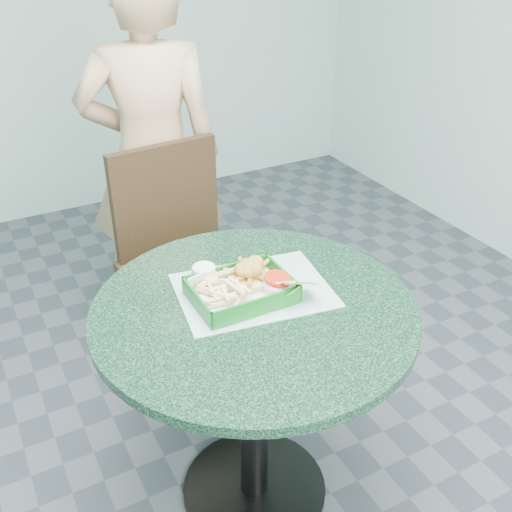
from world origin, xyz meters
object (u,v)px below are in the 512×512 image
cafe_table (254,358)px  food_basket (242,299)px  dining_chair (179,247)px  sauce_ramekin (204,277)px  diner_person (152,147)px  crab_sandwich (250,277)px

cafe_table → food_basket: size_ratio=3.30×
dining_chair → sauce_ramekin: 0.72m
diner_person → sauce_ramekin: diner_person is taller
dining_chair → sauce_ramekin: (-0.16, -0.65, 0.27)m
dining_chair → food_basket: size_ratio=3.38×
cafe_table → crab_sandwich: bearing=69.0°
food_basket → dining_chair: bearing=82.9°
dining_chair → sauce_ramekin: dining_chair is taller
cafe_table → food_basket: food_basket is taller
food_basket → sauce_ramekin: 0.13m
sauce_ramekin → cafe_table: bearing=-61.5°
diner_person → cafe_table: bearing=102.6°
dining_chair → crab_sandwich: dining_chair is taller
food_basket → sauce_ramekin: size_ratio=4.10×
cafe_table → dining_chair: dining_chair is taller
diner_person → crab_sandwich: size_ratio=13.25×
food_basket → crab_sandwich: 0.08m
dining_chair → cafe_table: bearing=-100.9°
cafe_table → sauce_ramekin: size_ratio=13.52×
cafe_table → dining_chair: bearing=84.4°
food_basket → crab_sandwich: (0.05, 0.05, 0.03)m
cafe_table → crab_sandwich: size_ratio=6.99×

